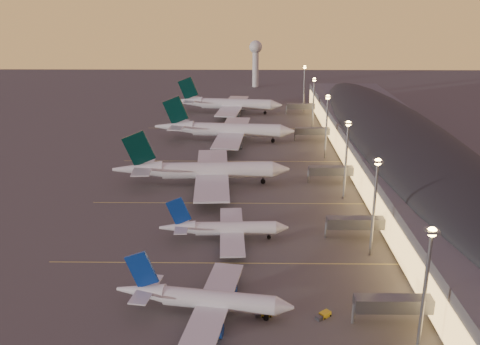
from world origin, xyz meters
The scene contains 12 objects.
ground centered at (0.00, 0.00, 0.00)m, with size 700.00×700.00×0.00m, color #464340.
airliner_narrow_south centered at (-4.50, -27.22, 3.49)m, with size 37.76×34.07×13.50m.
airliner_narrow_north centered at (-1.71, 8.46, 3.24)m, with size 35.02×31.27×12.52m.
airliner_wide_near centered at (-11.30, 52.59, 5.07)m, with size 61.59×56.15×19.71m.
airliner_wide_mid centered at (-5.98, 110.71, 5.23)m, with size 63.56×58.12×20.33m.
airliner_wide_far centered at (-7.25, 170.46, 5.14)m, with size 62.37×57.21×19.95m.
terminal_building centered at (61.84, 72.47, 8.78)m, with size 56.35×255.00×17.46m.
light_masts centered at (36.00, 65.00, 17.55)m, with size 2.20×217.20×25.90m.
radar_tower centered at (10.00, 260.00, 21.87)m, with size 9.00×9.00×32.50m.
lane_markings centered at (0.00, 40.00, 0.01)m, with size 90.00×180.36×0.00m.
baggage_tug_a centered at (8.02, -27.81, 0.46)m, with size 3.52×1.78×1.01m.
baggage_tug_b centered at (20.32, -28.10, 0.48)m, with size 3.60×3.32×1.06m.
Camera 1 is at (4.38, -123.57, 63.60)m, focal length 40.00 mm.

